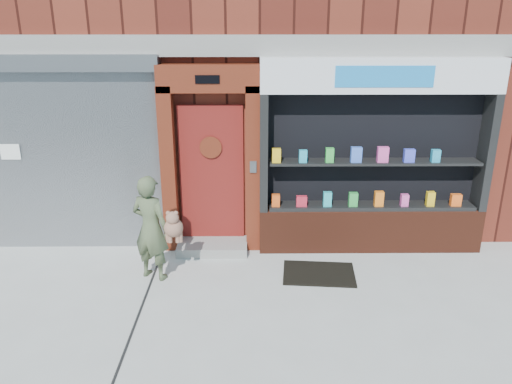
{
  "coord_description": "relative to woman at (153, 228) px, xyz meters",
  "views": [
    {
      "loc": [
        -0.12,
        -5.52,
        3.54
      ],
      "look_at": [
        -0.06,
        1.0,
        1.25
      ],
      "focal_mm": 35.0,
      "sensor_mm": 36.0,
      "label": 1
    }
  ],
  "objects": [
    {
      "name": "ground",
      "position": [
        1.5,
        -0.88,
        -0.77
      ],
      "size": [
        80.0,
        80.0,
        0.0
      ],
      "primitive_type": "plane",
      "color": "#9E9E99",
      "rests_on": "ground"
    },
    {
      "name": "shutter_bay",
      "position": [
        -1.5,
        1.05,
        0.95
      ],
      "size": [
        3.1,
        0.3,
        3.04
      ],
      "color": "gray",
      "rests_on": "ground"
    },
    {
      "name": "red_door_bay",
      "position": [
        0.75,
        0.98,
        0.69
      ],
      "size": [
        1.52,
        0.58,
        2.9
      ],
      "color": "#581D0F",
      "rests_on": "ground"
    },
    {
      "name": "pharmacy_bay",
      "position": [
        3.25,
        0.94,
        0.61
      ],
      "size": [
        3.5,
        0.41,
        3.0
      ],
      "color": "#512013",
      "rests_on": "ground"
    },
    {
      "name": "woman",
      "position": [
        0.0,
        0.0,
        0.0
      ],
      "size": [
        0.79,
        0.56,
        1.53
      ],
      "color": "#4A5639",
      "rests_on": "ground"
    },
    {
      "name": "doormat",
      "position": [
        2.36,
        0.05,
        -0.75
      ],
      "size": [
        1.09,
        0.81,
        0.03
      ],
      "primitive_type": "cube",
      "rotation": [
        0.0,
        0.0,
        -0.09
      ],
      "color": "black",
      "rests_on": "ground"
    }
  ]
}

